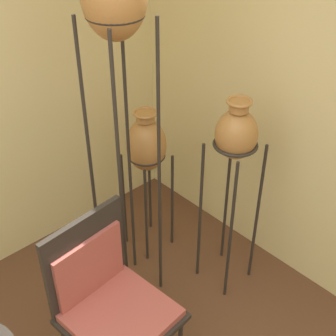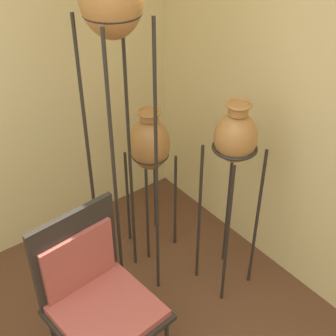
# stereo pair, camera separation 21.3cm
# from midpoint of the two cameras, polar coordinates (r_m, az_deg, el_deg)

# --- Properties ---
(vase_stand_tall) EXTENTS (0.31, 0.31, 2.25)m
(vase_stand_tall) POSITION_cam_midpoint_polar(r_m,az_deg,el_deg) (2.29, -9.35, 19.00)
(vase_stand_tall) COLOR #28231E
(vase_stand_tall) RESTS_ON ground_plane
(vase_stand_medium) EXTENTS (0.28, 0.28, 1.36)m
(vase_stand_medium) POSITION_cam_midpoint_polar(r_m,az_deg,el_deg) (2.69, 6.03, 3.31)
(vase_stand_medium) COLOR #28231E
(vase_stand_medium) RESTS_ON ground_plane
(vase_stand_short) EXTENTS (0.27, 0.27, 1.12)m
(vase_stand_short) POSITION_cam_midpoint_polar(r_m,az_deg,el_deg) (3.09, -4.63, 2.55)
(vase_stand_short) COLOR #28231E
(vase_stand_short) RESTS_ON ground_plane
(chair) EXTENTS (0.55, 0.55, 1.03)m
(chair) POSITION_cam_midpoint_polar(r_m,az_deg,el_deg) (2.51, -9.83, -15.29)
(chair) COLOR #28231E
(chair) RESTS_ON ground_plane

